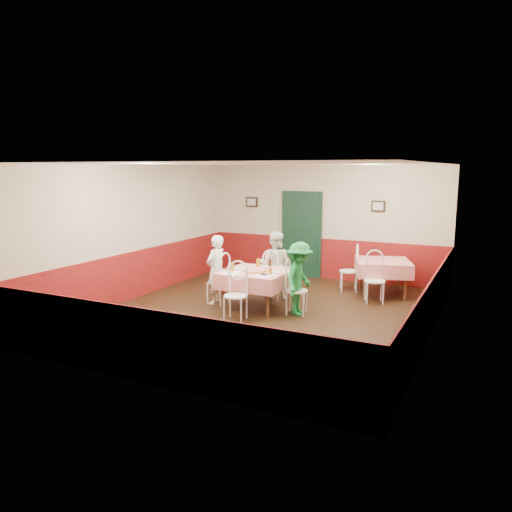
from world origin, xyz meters
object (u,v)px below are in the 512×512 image
at_px(glass_a, 232,267).
at_px(glass_b, 270,271).
at_px(diner_left, 216,270).
at_px(wallet, 264,274).
at_px(diner_far, 275,265).
at_px(chair_near, 235,296).
at_px(chair_far, 274,278).
at_px(beer_bottle, 270,263).
at_px(diner_right, 299,279).
at_px(chair_second_a, 349,271).
at_px(pizza, 255,270).
at_px(chair_left, 218,282).
at_px(glass_c, 258,263).
at_px(second_table, 382,278).
at_px(main_table, 256,290).
at_px(chair_second_b, 375,281).

xyz_separation_m(glass_a, glass_b, (0.78, 0.05, -0.01)).
distance_m(glass_a, diner_left, 0.57).
height_order(wallet, diner_far, diner_far).
height_order(chair_near, glass_a, glass_a).
bearing_deg(chair_far, beer_bottle, 103.55).
bearing_deg(glass_b, diner_right, 20.71).
height_order(chair_near, chair_second_a, same).
bearing_deg(chair_second_a, pizza, -47.84).
bearing_deg(diner_left, wallet, 85.11).
xyz_separation_m(chair_second_a, diner_right, (-0.33, -2.21, 0.24)).
xyz_separation_m(chair_second_a, pizza, (-1.22, -2.27, 0.33)).
bearing_deg(wallet, glass_a, 175.88).
height_order(chair_left, pizza, chair_left).
height_order(glass_c, wallet, glass_c).
height_order(chair_second_a, pizza, chair_second_a).
height_order(second_table, chair_left, chair_left).
height_order(main_table, diner_right, diner_right).
distance_m(chair_left, chair_second_b, 3.19).
bearing_deg(chair_left, chair_second_a, 141.39).
relative_size(pizza, glass_c, 2.95).
bearing_deg(chair_second_a, diner_left, -63.47).
bearing_deg(chair_second_b, glass_c, -173.28).
height_order(chair_left, diner_left, diner_left).
bearing_deg(chair_second_a, chair_second_b, 25.40).
height_order(second_table, glass_a, glass_a).
bearing_deg(glass_a, chair_far, 70.13).
bearing_deg(beer_bottle, pizza, -100.41).
distance_m(pizza, diner_left, 0.92).
distance_m(chair_second_a, glass_b, 2.57).
xyz_separation_m(glass_b, wallet, (-0.08, -0.10, -0.05)).
relative_size(glass_c, diner_right, 0.11).
bearing_deg(chair_far, main_table, 89.99).
distance_m(glass_b, beer_bottle, 0.68).
bearing_deg(diner_far, chair_near, 81.93).
distance_m(chair_second_b, glass_b, 2.33).
bearing_deg(chair_near, diner_right, 34.25).
bearing_deg(chair_left, diner_far, 141.41).
relative_size(chair_left, glass_c, 5.90).
height_order(chair_far, chair_second_b, same).
relative_size(second_table, chair_second_a, 1.24).
bearing_deg(diner_right, main_table, 88.95).
bearing_deg(diner_left, glass_c, 127.21).
distance_m(chair_left, diner_far, 1.27).
height_order(chair_far, chair_second_a, same).
bearing_deg(chair_far, wallet, 105.04).
distance_m(chair_near, chair_second_a, 3.30).
height_order(chair_second_a, diner_left, diner_left).
xyz_separation_m(beer_bottle, diner_left, (-1.00, -0.43, -0.16)).
bearing_deg(glass_a, chair_left, 152.46).
bearing_deg(diner_right, second_table, -27.31).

